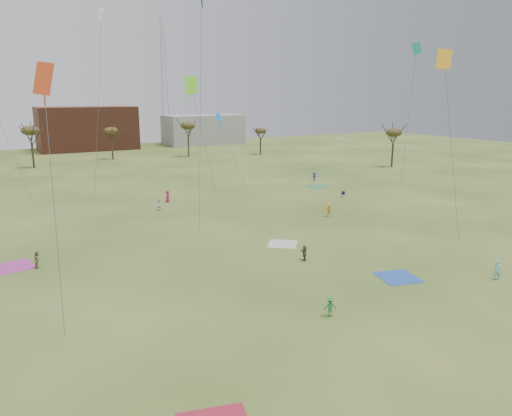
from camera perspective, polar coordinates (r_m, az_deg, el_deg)
ground at (r=35.07m, az=9.83°, el=-12.79°), size 260.00×260.00×0.00m
flyer_near_center at (r=35.00m, az=8.75°, el=-11.47°), size 1.06×0.79×1.47m
spectator_fore_b at (r=47.86m, az=-24.43°, el=-5.58°), size 0.82×0.93×1.60m
spectator_fore_c at (r=45.78m, az=5.76°, el=-5.32°), size 0.83×1.45×1.49m
flyer_mid_b at (r=62.38m, az=8.61°, el=-0.25°), size 1.16×1.27×1.71m
flyer_mid_c at (r=45.80m, az=26.65°, el=-6.55°), size 0.75×0.66×1.73m
spectator_mid_e at (r=65.96m, az=-11.42°, el=0.39°), size 1.04×1.07×1.74m
flyer_far_b at (r=71.28m, az=-10.44°, el=1.38°), size 0.93×1.00×1.71m
flyer_far_c at (r=88.46m, az=6.88°, el=3.74°), size 0.58×0.99×1.52m
blanket_blue at (r=43.46m, az=16.44°, el=-7.89°), size 3.98×3.98×0.03m
blanket_cream at (r=50.70m, az=3.16°, el=-4.29°), size 4.16×4.16×0.03m
blanket_plum at (r=49.35m, az=-26.90°, el=-6.27°), size 4.15×4.15×0.03m
blanket_olive at (r=82.74m, az=7.31°, el=2.53°), size 4.14×4.14×0.03m
camp_chair_right at (r=74.76m, az=10.23°, el=1.47°), size 0.73×0.72×0.87m
kites_aloft at (r=58.62m, az=-9.07°, el=18.84°), size 71.63×64.65×26.49m
tree_line at (r=105.14m, az=-19.73°, el=8.04°), size 117.44×49.32×8.91m
building_brick at (r=146.73m, az=-19.42°, el=8.92°), size 26.00×16.00×12.00m
building_grey at (r=154.84m, az=-6.25°, el=9.22°), size 24.00×12.00×9.00m
radio_tower at (r=157.51m, az=-10.88°, el=14.49°), size 1.51×1.72×41.00m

